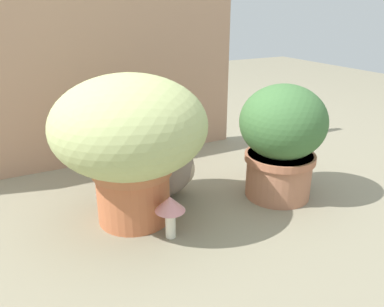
{
  "coord_description": "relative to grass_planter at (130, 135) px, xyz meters",
  "views": [
    {
      "loc": [
        -0.39,
        -0.95,
        0.63
      ],
      "look_at": [
        0.15,
        0.08,
        0.18
      ],
      "focal_mm": 36.22,
      "sensor_mm": 36.0,
      "label": 1
    }
  ],
  "objects": [
    {
      "name": "ground_plane",
      "position": [
        0.06,
        -0.07,
        -0.28
      ],
      "size": [
        6.0,
        6.0,
        0.0
      ],
      "primitive_type": "plane",
      "color": "gray"
    },
    {
      "name": "cardboard_backdrop",
      "position": [
        0.06,
        0.53,
        0.11
      ],
      "size": [
        1.22,
        0.03,
        0.77
      ],
      "primitive_type": "cube",
      "color": "tan",
      "rests_on": "ground"
    },
    {
      "name": "grass_planter",
      "position": [
        0.0,
        0.0,
        0.0
      ],
      "size": [
        0.46,
        0.46,
        0.45
      ],
      "color": "#BC663F",
      "rests_on": "ground"
    },
    {
      "name": "leafy_planter",
      "position": [
        0.5,
        -0.08,
        -0.06
      ],
      "size": [
        0.29,
        0.29,
        0.39
      ],
      "color": "#AD6F52",
      "rests_on": "ground"
    },
    {
      "name": "cat",
      "position": [
        0.14,
        0.09,
        -0.15
      ],
      "size": [
        0.37,
        0.21,
        0.32
      ],
      "color": "gray",
      "rests_on": "ground"
    },
    {
      "name": "mushroom_ornament_pink",
      "position": [
        0.05,
        -0.15,
        -0.18
      ],
      "size": [
        0.09,
        0.09,
        0.13
      ],
      "color": "#ECE7CF",
      "rests_on": "ground"
    }
  ]
}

